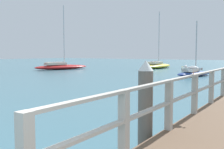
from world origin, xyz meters
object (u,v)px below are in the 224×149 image
Objects in this scene: boat_1 at (157,66)px; boat_2 at (61,66)px; dock_piling_near at (145,108)px; seagull_foreground at (193,69)px; boat_3 at (194,73)px.

boat_1 is 12.47m from boat_2.
dock_piling_near is 3.87× the size of seagull_foreground.
boat_3 reaches higher than dock_piling_near.
boat_3 is at bearing 16.31° from boat_2.
boat_3 is (7.68, -9.45, -0.07)m from boat_1.
boat_2 is 1.65× the size of boat_3.
boat_3 is (16.45, -0.59, -0.06)m from boat_2.
boat_2 is (-8.77, -8.86, -0.01)m from boat_1.
seagull_foreground is at bearing -64.23° from boat_1.
boat_1 is at bearing 63.64° from boat_2.
boat_2 is (-21.01, 18.69, -0.58)m from dock_piling_near.
dock_piling_near is at bearing -66.23° from boat_1.
dock_piling_near is 0.24× the size of boat_2.
seagull_foreground is at bearing -20.20° from boat_2.
boat_1 reaches higher than seagull_foreground.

